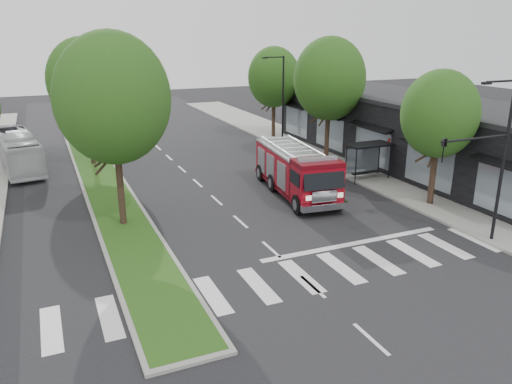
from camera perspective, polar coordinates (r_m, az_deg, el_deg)
ground at (r=24.17m, az=1.76°, el=-6.59°), size 140.00×140.00×0.00m
sidewalk_right at (r=38.37m, az=12.37°, el=2.47°), size 5.00×80.00×0.15m
median at (r=39.30m, az=-17.71°, el=2.39°), size 3.00×50.00×0.15m
storefront_row at (r=40.59m, az=17.81°, el=6.38°), size 8.00×30.00×5.00m
bus_shelter at (r=35.70m, az=12.59°, el=4.56°), size 3.20×1.60×2.61m
tree_right_near at (r=30.61m, az=20.25°, el=8.34°), size 4.40×4.40×8.05m
tree_right_mid at (r=39.97m, az=8.40°, el=12.66°), size 5.60×5.60×9.72m
tree_right_far at (r=48.79m, az=2.06°, el=12.98°), size 5.00×5.00×8.73m
tree_median_near at (r=26.29m, az=-16.06°, el=10.22°), size 5.80×5.80×10.16m
tree_median_far at (r=40.17m, az=-18.92°, el=11.93°), size 5.60×5.60×9.72m
streetlight_right_near at (r=25.68m, az=25.30°, el=4.15°), size 4.08×0.22×8.00m
streetlight_right_far at (r=44.85m, az=2.92°, el=10.79°), size 2.11×0.20×8.00m
fire_engine at (r=31.86m, az=4.60°, el=2.40°), size 3.79×9.47×3.19m
city_bus at (r=41.75m, az=-25.56°, el=4.24°), size 3.72×10.33×2.81m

